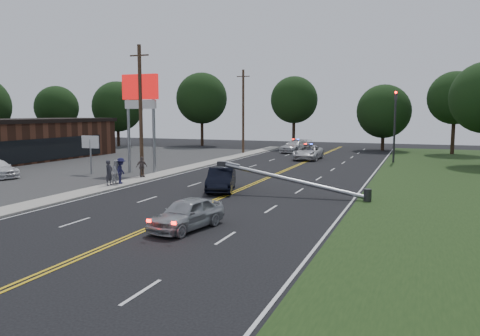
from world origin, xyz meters
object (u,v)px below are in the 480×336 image
at_px(fallen_streetlight, 299,181).
at_px(utility_pole_mid, 141,111).
at_px(traffic_signal, 395,120).
at_px(waiting_sedan, 187,214).
at_px(bystander_c, 121,171).
at_px(bystander_a, 109,173).
at_px(utility_pole_far, 243,111).
at_px(crashed_sedan, 221,179).
at_px(bystander_d, 142,167).
at_px(pylon_sign, 140,99).
at_px(small_sign, 90,145).
at_px(bystander_b, 117,172).
at_px(emergency_a, 308,152).
at_px(emergency_b, 295,146).

bearing_deg(fallen_streetlight, utility_pole_mid, 163.36).
xyz_separation_m(traffic_signal, fallen_streetlight, (-4.11, -22.00, -3.29)).
height_order(waiting_sedan, bystander_c, bystander_c).
bearing_deg(utility_pole_mid, bystander_a, -82.24).
distance_m(utility_pole_far, bystander_a, 27.33).
distance_m(crashed_sedan, bystander_d, 8.40).
bearing_deg(pylon_sign, fallen_streetlight, -22.22).
bearing_deg(bystander_c, pylon_sign, -0.32).
xyz_separation_m(small_sign, utility_pole_mid, (4.80, 0.00, 2.75)).
bearing_deg(bystander_d, bystander_b, -148.11).
xyz_separation_m(emergency_a, bystander_c, (-7.94, -22.04, 0.26)).
bearing_deg(traffic_signal, crashed_sedan, -113.00).
distance_m(small_sign, fallen_streetlight, 18.68).
bearing_deg(utility_pole_far, bystander_c, -87.91).
relative_size(traffic_signal, fallen_streetlight, 0.75).
bearing_deg(emergency_a, small_sign, -128.13).
bearing_deg(utility_pole_far, waiting_sedan, -72.98).
bearing_deg(utility_pole_far, traffic_signal, -12.89).
bearing_deg(utility_pole_far, bystander_d, -88.89).
xyz_separation_m(traffic_signal, emergency_b, (-12.08, 8.11, -3.44)).
bearing_deg(bystander_c, bystander_a, 143.60).
relative_size(fallen_streetlight, bystander_a, 5.56).
xyz_separation_m(small_sign, emergency_a, (13.69, 17.99, -1.59)).
xyz_separation_m(waiting_sedan, emergency_a, (-1.90, 31.25, 0.08)).
xyz_separation_m(traffic_signal, crashed_sedan, (-9.23, -21.74, -3.47)).
height_order(emergency_b, bystander_b, bystander_b).
bearing_deg(utility_pole_mid, utility_pole_far, 90.00).
height_order(bystander_a, bystander_b, bystander_a).
xyz_separation_m(bystander_b, bystander_c, (0.18, 0.22, 0.06)).
bearing_deg(fallen_streetlight, emergency_b, 104.82).
relative_size(small_sign, emergency_a, 0.58).
height_order(traffic_signal, bystander_d, traffic_signal).
distance_m(utility_pole_far, bystander_c, 26.39).
height_order(fallen_streetlight, bystander_a, fallen_streetlight).
distance_m(pylon_sign, emergency_a, 19.67).
xyz_separation_m(fallen_streetlight, crashed_sedan, (-5.12, 0.25, -0.19)).
xyz_separation_m(traffic_signal, bystander_d, (-17.06, -18.72, -3.31)).
xyz_separation_m(pylon_sign, emergency_a, (10.19, 15.99, -5.25)).
distance_m(emergency_b, bystander_b, 30.73).
height_order(utility_pole_mid, emergency_a, utility_pole_mid).
relative_size(waiting_sedan, emergency_b, 0.75).
height_order(traffic_signal, fallen_streetlight, traffic_signal).
distance_m(traffic_signal, utility_pole_far, 17.97).
relative_size(bystander_a, bystander_d, 1.09).
xyz_separation_m(waiting_sedan, bystander_a, (-10.11, 8.25, 0.29)).
bearing_deg(pylon_sign, utility_pole_far, 86.28).
bearing_deg(bystander_c, utility_pole_mid, -7.52).
height_order(utility_pole_mid, bystander_c, utility_pole_mid).
height_order(emergency_a, bystander_d, bystander_d).
distance_m(fallen_streetlight, utility_pole_far, 29.54).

